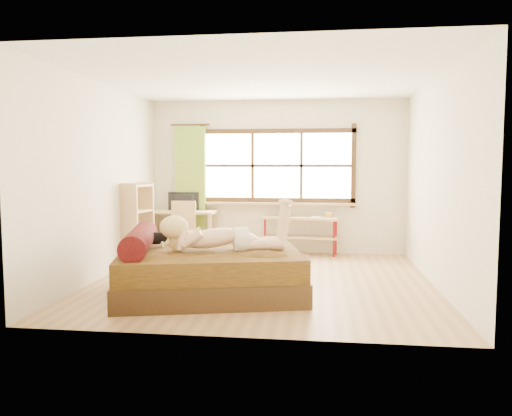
# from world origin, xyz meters

# --- Properties ---
(floor) EXTENTS (4.50, 4.50, 0.00)m
(floor) POSITION_xyz_m (0.00, 0.00, 0.00)
(floor) COLOR #9E754C
(floor) RESTS_ON ground
(ceiling) EXTENTS (4.50, 4.50, 0.00)m
(ceiling) POSITION_xyz_m (0.00, 0.00, 2.70)
(ceiling) COLOR white
(ceiling) RESTS_ON wall_back
(wall_back) EXTENTS (4.50, 0.00, 4.50)m
(wall_back) POSITION_xyz_m (0.00, 2.25, 1.35)
(wall_back) COLOR silver
(wall_back) RESTS_ON floor
(wall_front) EXTENTS (4.50, 0.00, 4.50)m
(wall_front) POSITION_xyz_m (0.00, -2.25, 1.35)
(wall_front) COLOR silver
(wall_front) RESTS_ON floor
(wall_left) EXTENTS (0.00, 4.50, 4.50)m
(wall_left) POSITION_xyz_m (-2.25, 0.00, 1.35)
(wall_left) COLOR silver
(wall_left) RESTS_ON floor
(wall_right) EXTENTS (0.00, 4.50, 4.50)m
(wall_right) POSITION_xyz_m (2.25, 0.00, 1.35)
(wall_right) COLOR silver
(wall_right) RESTS_ON floor
(window) EXTENTS (2.80, 0.16, 1.46)m
(window) POSITION_xyz_m (0.00, 2.22, 1.51)
(window) COLOR #FFEDBF
(window) RESTS_ON wall_back
(curtain) EXTENTS (0.55, 0.10, 2.20)m
(curtain) POSITION_xyz_m (-1.55, 2.13, 1.15)
(curtain) COLOR olive
(curtain) RESTS_ON wall_back
(bed) EXTENTS (2.51, 2.19, 0.82)m
(bed) POSITION_xyz_m (-0.61, -0.74, 0.29)
(bed) COLOR black
(bed) RESTS_ON floor
(woman) EXTENTS (1.57, 0.78, 0.65)m
(woman) POSITION_xyz_m (-0.41, -0.78, 0.86)
(woman) COLOR beige
(woman) RESTS_ON bed
(kitten) EXTENTS (0.35, 0.20, 0.26)m
(kitten) POSITION_xyz_m (-1.28, -0.63, 0.67)
(kitten) COLOR black
(kitten) RESTS_ON bed
(desk) EXTENTS (1.22, 0.57, 0.76)m
(desk) POSITION_xyz_m (-1.66, 1.95, 0.66)
(desk) COLOR tan
(desk) RESTS_ON floor
(monitor) EXTENTS (0.56, 0.08, 0.32)m
(monitor) POSITION_xyz_m (-1.66, 2.00, 0.92)
(monitor) COLOR black
(monitor) RESTS_ON desk
(chair) EXTENTS (0.43, 0.43, 0.95)m
(chair) POSITION_xyz_m (-1.56, 1.59, 0.53)
(chair) COLOR tan
(chair) RESTS_ON floor
(pipe_shelf) EXTENTS (1.35, 0.51, 0.75)m
(pipe_shelf) POSITION_xyz_m (0.44, 2.07, 0.48)
(pipe_shelf) COLOR tan
(pipe_shelf) RESTS_ON floor
(cup) EXTENTS (0.15, 0.15, 0.11)m
(cup) POSITION_xyz_m (0.13, 2.07, 0.71)
(cup) COLOR gray
(cup) RESTS_ON pipe_shelf
(book) EXTENTS (0.18, 0.22, 0.02)m
(book) POSITION_xyz_m (0.63, 2.07, 0.67)
(book) COLOR gray
(book) RESTS_ON pipe_shelf
(bookshelf) EXTENTS (0.39, 0.60, 1.28)m
(bookshelf) POSITION_xyz_m (-2.08, 0.85, 0.65)
(bookshelf) COLOR tan
(bookshelf) RESTS_ON floor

